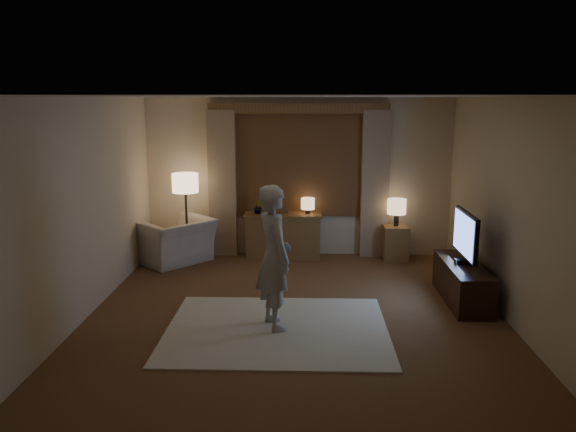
{
  "coord_description": "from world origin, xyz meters",
  "views": [
    {
      "loc": [
        0.11,
        -6.42,
        2.58
      ],
      "look_at": [
        -0.11,
        0.6,
        1.1
      ],
      "focal_mm": 35.0,
      "sensor_mm": 36.0,
      "label": 1
    }
  ],
  "objects_px": {
    "sideboard": "(283,237)",
    "tv_stand": "(463,283)",
    "armchair": "(175,241)",
    "side_table": "(395,243)",
    "person": "(274,257)"
  },
  "relations": [
    {
      "from": "sideboard",
      "to": "tv_stand",
      "type": "height_order",
      "value": "sideboard"
    },
    {
      "from": "armchair",
      "to": "side_table",
      "type": "bearing_deg",
      "value": 136.44
    },
    {
      "from": "person",
      "to": "side_table",
      "type": "bearing_deg",
      "value": -55.44
    },
    {
      "from": "sideboard",
      "to": "armchair",
      "type": "relative_size",
      "value": 1.11
    },
    {
      "from": "side_table",
      "to": "tv_stand",
      "type": "xyz_separation_m",
      "value": [
        0.57,
        -1.91,
        -0.03
      ]
    },
    {
      "from": "armchair",
      "to": "person",
      "type": "relative_size",
      "value": 0.66
    },
    {
      "from": "armchair",
      "to": "person",
      "type": "xyz_separation_m",
      "value": [
        1.73,
        -2.57,
        0.49
      ]
    },
    {
      "from": "tv_stand",
      "to": "armchair",
      "type": "bearing_deg",
      "value": 158.23
    },
    {
      "from": "side_table",
      "to": "tv_stand",
      "type": "height_order",
      "value": "side_table"
    },
    {
      "from": "side_table",
      "to": "tv_stand",
      "type": "relative_size",
      "value": 0.4
    },
    {
      "from": "sideboard",
      "to": "tv_stand",
      "type": "xyz_separation_m",
      "value": [
        2.39,
        -1.96,
        -0.1
      ]
    },
    {
      "from": "tv_stand",
      "to": "person",
      "type": "height_order",
      "value": "person"
    },
    {
      "from": "sideboard",
      "to": "side_table",
      "type": "distance_m",
      "value": 1.83
    },
    {
      "from": "tv_stand",
      "to": "sideboard",
      "type": "bearing_deg",
      "value": 140.76
    },
    {
      "from": "person",
      "to": "sideboard",
      "type": "bearing_deg",
      "value": -22.62
    }
  ]
}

